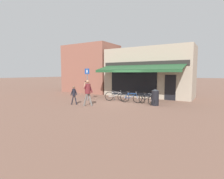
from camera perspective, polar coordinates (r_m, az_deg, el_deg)
name	(u,v)px	position (r m, az deg, el deg)	size (l,w,h in m)	color
ground_plane	(120,102)	(13.61, 2.70, -4.14)	(160.00, 160.00, 0.00)	brown
shop_front	(148,72)	(17.33, 11.65, 5.48)	(8.28, 4.98, 4.63)	tan
neighbour_building	(91,69)	(21.43, -6.78, 6.70)	(6.05, 4.00, 5.52)	#8E5647
bike_rack_rail	(132,96)	(13.64, 6.56, -2.16)	(3.22, 0.04, 0.57)	#47494F
bicycle_silver	(116,96)	(14.17, 1.15, -2.18)	(1.71, 0.78, 0.87)	black
bicycle_blue	(131,98)	(13.41, 6.22, -2.64)	(1.72, 0.55, 0.87)	black
bicycle_black	(147,99)	(12.90, 11.22, -3.12)	(1.55, 0.90, 0.83)	black
pedestrian_adult	(88,90)	(12.05, -7.94, -0.15)	(0.60, 0.69, 1.80)	slate
pedestrian_child	(74,93)	(12.71, -12.33, -1.16)	(0.44, 0.40, 1.35)	black
litter_bin	(155,97)	(12.51, 13.92, -2.49)	(0.52, 0.52, 1.14)	black
parking_sign	(87,81)	(14.31, -8.08, 2.82)	(0.44, 0.07, 2.67)	slate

